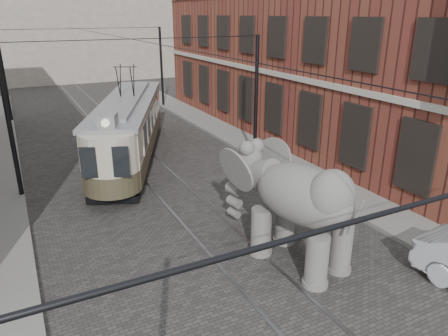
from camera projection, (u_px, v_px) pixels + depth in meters
ground at (213, 232)px, 14.16m from camera, size 120.00×120.00×0.00m
tram_rails at (213, 231)px, 14.15m from camera, size 1.54×80.00×0.02m
sidewalk_right at (349, 197)px, 16.68m from camera, size 2.00×60.00×0.15m
brick_building at (317, 30)px, 24.28m from camera, size 8.00×26.00×12.00m
distant_block at (53, 13)px, 45.21m from camera, size 28.00×10.00×14.00m
catenary at (156, 115)px, 17.22m from camera, size 11.00×30.20×6.00m
tram at (129, 114)px, 20.62m from camera, size 6.64×11.59×4.59m
elephant at (301, 211)px, 11.89m from camera, size 4.12×5.94×3.31m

